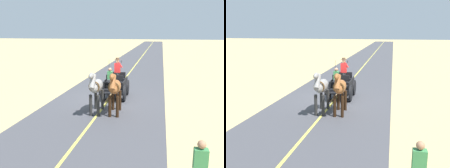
{
  "view_description": "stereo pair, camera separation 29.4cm",
  "coord_description": "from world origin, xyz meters",
  "views": [
    {
      "loc": [
        -2.96,
        14.1,
        4.08
      ],
      "look_at": [
        -0.3,
        0.76,
        1.1
      ],
      "focal_mm": 39.44,
      "sensor_mm": 36.0,
      "label": 1
    },
    {
      "loc": [
        -3.24,
        14.04,
        4.08
      ],
      "look_at": [
        -0.3,
        0.76,
        1.1
      ],
      "focal_mm": 39.44,
      "sensor_mm": 36.0,
      "label": 2
    }
  ],
  "objects": [
    {
      "name": "ground_plane",
      "position": [
        0.0,
        0.0,
        0.0
      ],
      "size": [
        200.0,
        200.0,
        0.0
      ],
      "primitive_type": "plane",
      "color": "tan"
    },
    {
      "name": "road_surface",
      "position": [
        0.0,
        0.0,
        0.0
      ],
      "size": [
        6.58,
        160.0,
        0.01
      ],
      "primitive_type": "cube",
      "color": "#424247",
      "rests_on": "ground"
    },
    {
      "name": "road_centre_stripe",
      "position": [
        0.0,
        0.0,
        0.01
      ],
      "size": [
        0.12,
        160.0,
        0.0
      ],
      "primitive_type": "cube",
      "color": "#DBCC4C",
      "rests_on": "road_surface"
    },
    {
      "name": "horse_drawn_carriage",
      "position": [
        -0.3,
        -0.35,
        0.82
      ],
      "size": [
        1.45,
        4.51,
        2.5
      ],
      "color": "black",
      "rests_on": "ground"
    },
    {
      "name": "horse_near_side",
      "position": [
        -0.82,
        2.67,
        1.32
      ],
      "size": [
        0.65,
        2.13,
        2.21
      ],
      "color": "brown",
      "rests_on": "ground"
    },
    {
      "name": "horse_off_side",
      "position": [
        0.12,
        2.68,
        1.32
      ],
      "size": [
        0.62,
        2.13,
        2.21
      ],
      "color": "gray",
      "rests_on": "ground"
    }
  ]
}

